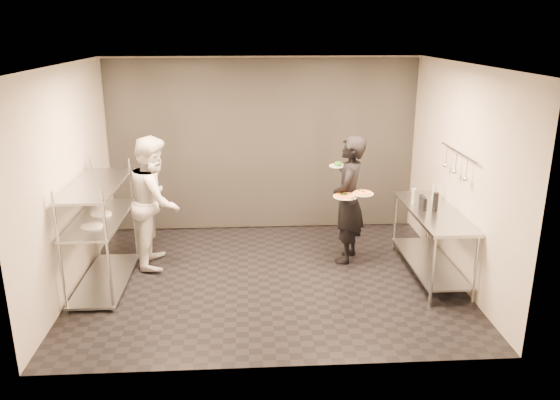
{
  "coord_description": "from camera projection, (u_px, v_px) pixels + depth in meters",
  "views": [
    {
      "loc": [
        -0.26,
        -6.66,
        3.23
      ],
      "look_at": [
        0.15,
        0.02,
        1.1
      ],
      "focal_mm": 35.0,
      "sensor_mm": 36.0,
      "label": 1
    }
  ],
  "objects": [
    {
      "name": "waiter",
      "position": [
        348.0,
        200.0,
        7.66
      ],
      "size": [
        0.65,
        0.77,
        1.81
      ],
      "primitive_type": "imported",
      "rotation": [
        0.0,
        0.0,
        -1.95
      ],
      "color": "black",
      "rests_on": "ground"
    },
    {
      "name": "pizza_plate_near",
      "position": [
        345.0,
        196.0,
        7.4
      ],
      "size": [
        0.33,
        0.33,
        0.05
      ],
      "color": "white",
      "rests_on": "waiter"
    },
    {
      "name": "bottle_green",
      "position": [
        414.0,
        196.0,
        7.43
      ],
      "size": [
        0.06,
        0.06,
        0.21
      ],
      "primitive_type": "cylinder",
      "color": "#94A093",
      "rests_on": "prep_counter"
    },
    {
      "name": "prep_counter",
      "position": [
        432.0,
        231.0,
        7.27
      ],
      "size": [
        0.6,
        1.8,
        0.92
      ],
      "color": "#B5B8BD",
      "rests_on": "ground"
    },
    {
      "name": "pos_monitor",
      "position": [
        423.0,
        202.0,
        7.24
      ],
      "size": [
        0.06,
        0.23,
        0.17
      ],
      "primitive_type": "cube",
      "rotation": [
        0.0,
        0.0,
        -0.05
      ],
      "color": "black",
      "rests_on": "prep_counter"
    },
    {
      "name": "pizza_plate_far",
      "position": [
        363.0,
        193.0,
        7.39
      ],
      "size": [
        0.28,
        0.28,
        0.05
      ],
      "color": "white",
      "rests_on": "waiter"
    },
    {
      "name": "utensil_rail",
      "position": [
        457.0,
        164.0,
        7.0
      ],
      "size": [
        0.07,
        1.2,
        0.31
      ],
      "color": "#B5B8BD",
      "rests_on": "room_shell"
    },
    {
      "name": "pass_rack",
      "position": [
        100.0,
        228.0,
        6.97
      ],
      "size": [
        0.6,
        1.6,
        1.5
      ],
      "color": "#B5B8BD",
      "rests_on": "ground"
    },
    {
      "name": "bottle_dark",
      "position": [
        436.0,
        202.0,
        7.13
      ],
      "size": [
        0.07,
        0.07,
        0.25
      ],
      "primitive_type": "cylinder",
      "color": "black",
      "rests_on": "prep_counter"
    },
    {
      "name": "room_shell",
      "position": [
        265.0,
        157.0,
        8.02
      ],
      "size": [
        5.0,
        4.0,
        2.8
      ],
      "color": "black",
      "rests_on": "ground"
    },
    {
      "name": "chef",
      "position": [
        155.0,
        201.0,
        7.57
      ],
      "size": [
        0.73,
        0.92,
        1.83
      ],
      "primitive_type": "imported",
      "rotation": [
        0.0,
        0.0,
        1.61
      ],
      "color": "silver",
      "rests_on": "ground"
    },
    {
      "name": "salad_plate",
      "position": [
        338.0,
        165.0,
        7.85
      ],
      "size": [
        0.26,
        0.26,
        0.07
      ],
      "color": "white",
      "rests_on": "waiter"
    },
    {
      "name": "bottle_clear",
      "position": [
        434.0,
        193.0,
        7.6
      ],
      "size": [
        0.06,
        0.06,
        0.21
      ],
      "primitive_type": "cylinder",
      "color": "#94A093",
      "rests_on": "prep_counter"
    }
  ]
}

